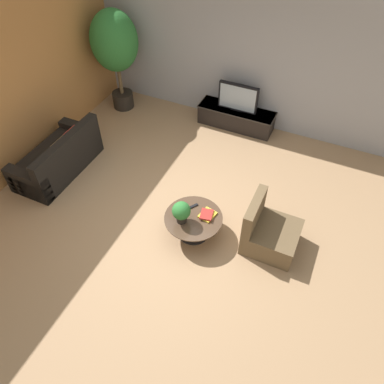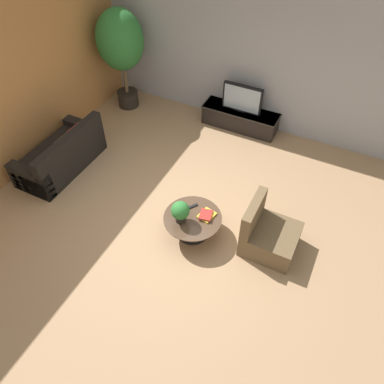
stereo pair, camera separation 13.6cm
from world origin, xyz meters
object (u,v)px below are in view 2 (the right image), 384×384
media_console (240,118)px  coffee_table (193,222)px  potted_palm_tall (120,44)px  potted_plant_tabletop (180,211)px  couch_by_wall (62,156)px  armchair_wicker (268,235)px  television (242,98)px

media_console → coffee_table: size_ratio=1.77×
potted_palm_tall → potted_plant_tabletop: bearing=-44.6°
coffee_table → couch_by_wall: couch_by_wall is taller
armchair_wicker → media_console: bearing=29.2°
potted_plant_tabletop → armchair_wicker: bearing=18.6°
potted_palm_tall → potted_plant_tabletop: (2.86, -2.81, -0.85)m
couch_by_wall → potted_palm_tall: 2.63m
media_console → potted_palm_tall: bearing=-172.0°
television → armchair_wicker: size_ratio=0.97×
television → potted_plant_tabletop: television is taller
television → coffee_table: 3.09m
television → coffee_table: size_ratio=0.90×
media_console → television: 0.48m
television → armchair_wicker: (1.53, -2.74, -0.43)m
television → armchair_wicker: television is taller
coffee_table → armchair_wicker: 1.18m
couch_by_wall → potted_palm_tall: (-0.08, 2.35, 1.17)m
media_console → potted_plant_tabletop: (0.25, -3.18, 0.38)m
television → potted_palm_tall: potted_palm_tall is taller
television → couch_by_wall: size_ratio=0.49×
media_console → potted_plant_tabletop: size_ratio=4.26×
coffee_table → armchair_wicker: size_ratio=1.07×
armchair_wicker → couch_by_wall: bearing=89.6°
coffee_table → couch_by_wall: 2.93m
coffee_table → armchair_wicker: (1.14, 0.30, 0.00)m
coffee_table → couch_by_wall: size_ratio=0.54×
potted_palm_tall → potted_plant_tabletop: potted_palm_tall is taller
television → potted_palm_tall: (-2.61, -0.36, 0.75)m
television → couch_by_wall: bearing=-132.9°
couch_by_wall → television: bearing=137.1°
media_console → coffee_table: media_console is taller
media_console → couch_by_wall: bearing=-132.9°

